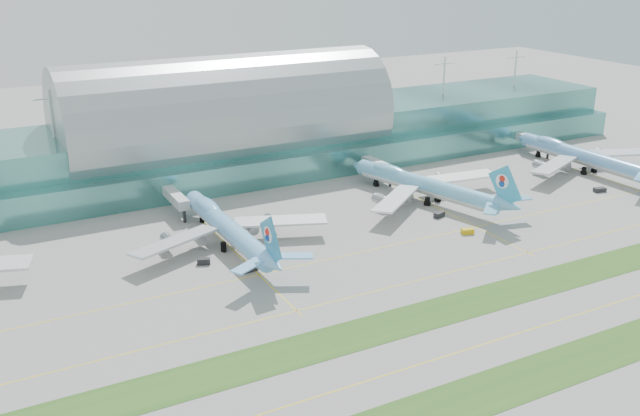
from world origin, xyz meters
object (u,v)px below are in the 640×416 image
terminal (226,134)px  airliner_d (582,155)px  airliner_b (227,226)px  airliner_c (424,184)px

terminal → airliner_d: (117.75, -61.92, -8.29)m
terminal → airliner_b: terminal is taller
airliner_d → airliner_b: bearing=-179.7°
airliner_b → airliner_d: airliner_d is taller
terminal → airliner_b: bearing=-111.3°
airliner_c → airliner_d: (72.54, -0.08, 0.09)m
terminal → airliner_c: (45.22, -61.84, -8.38)m
airliner_b → terminal: bearing=67.8°
terminal → airliner_b: 71.86m
airliner_b → airliner_d: (143.64, 4.57, 0.27)m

